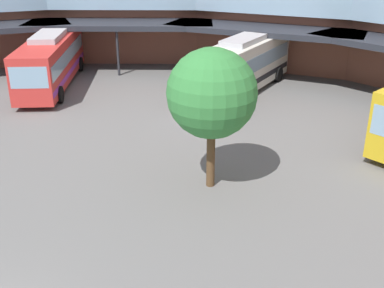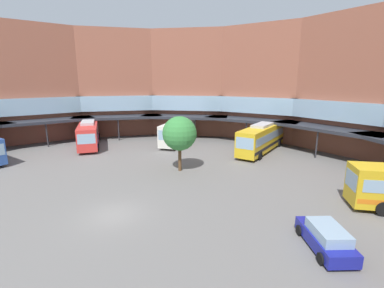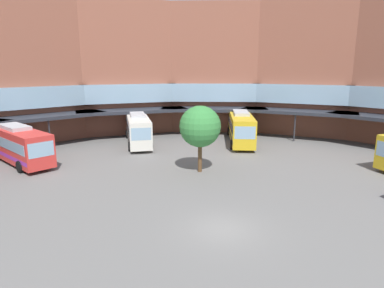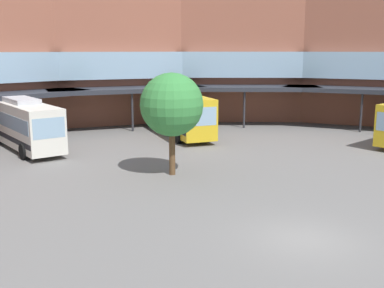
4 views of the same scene
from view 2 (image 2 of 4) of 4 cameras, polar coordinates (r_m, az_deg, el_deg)
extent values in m
plane|color=slate|center=(21.98, -15.73, -13.77)|extent=(116.18, 116.18, 0.00)
cube|color=#93543F|center=(43.52, 29.65, 10.48)|extent=(15.61, 11.10, 18.07)
cube|color=#8CADC6|center=(43.16, 28.82, 6.21)|extent=(14.38, 10.76, 2.53)
cube|color=#282B33|center=(39.54, 25.66, 2.87)|extent=(14.84, 9.25, 0.40)
cylinder|color=#2D2D33|center=(38.49, 24.23, 0.01)|extent=(0.20, 0.20, 3.61)
cube|color=#93543F|center=(48.37, 14.29, 11.85)|extent=(14.42, 6.00, 18.07)
cube|color=#8CADC6|center=(47.96, 13.85, 7.98)|extent=(12.97, 6.24, 2.53)
cube|color=#282B33|center=(44.07, 11.89, 4.81)|extent=(14.42, 4.00, 0.40)
cylinder|color=#2D2D33|center=(42.88, 11.03, 2.18)|extent=(0.20, 0.20, 3.61)
cube|color=#93543F|center=(51.51, -0.58, 12.30)|extent=(15.61, 11.10, 18.07)
cube|color=#8CADC6|center=(51.07, -0.69, 8.64)|extent=(14.38, 10.76, 2.53)
cube|color=#282B33|center=(46.98, -1.60, 5.59)|extent=(14.84, 9.25, 0.40)
cylinder|color=#2D2D33|center=(45.71, -1.96, 3.08)|extent=(0.20, 0.20, 3.61)
cube|color=#93543F|center=(52.77, -15.17, 11.88)|extent=(14.40, 14.47, 18.07)
cube|color=#8CADC6|center=(52.32, -14.98, 8.31)|extent=(13.55, 13.62, 2.53)
cube|color=#282B33|center=(48.16, -14.92, 5.34)|extent=(12.97, 13.07, 0.40)
cylinder|color=#2D2D33|center=(46.85, -14.83, 2.90)|extent=(0.20, 0.20, 3.61)
cube|color=#93543F|center=(52.11, -29.64, 10.64)|extent=(10.95, 15.61, 18.07)
cube|color=#8CADC6|center=(51.66, -29.15, 7.05)|extent=(10.63, 14.37, 2.53)
cube|color=#282B33|center=(47.55, -28.16, 4.13)|extent=(9.09, 14.87, 0.40)
cylinder|color=#2D2D33|center=(46.25, -27.62, 1.70)|extent=(0.20, 0.20, 3.61)
cube|color=red|center=(44.43, -20.44, 2.03)|extent=(10.56, 9.60, 3.01)
cube|color=#8CADC6|center=(44.36, -20.48, 2.49)|extent=(10.06, 9.18, 0.96)
cube|color=purple|center=(44.58, -20.36, 0.97)|extent=(10.40, 9.46, 0.36)
cube|color=#8CADC6|center=(38.66, -20.87, 0.99)|extent=(1.56, 1.79, 1.32)
cube|color=#B2B2B7|center=(44.16, -20.62, 4.17)|extent=(4.37, 4.12, 0.36)
cylinder|color=black|center=(40.73, -18.75, -0.67)|extent=(1.03, 0.95, 1.10)
cylinder|color=black|center=(40.89, -22.34, -0.91)|extent=(1.03, 0.95, 1.10)
cylinder|color=black|center=(48.53, -18.60, 1.48)|extent=(1.03, 0.95, 1.10)
cylinder|color=black|center=(48.66, -21.61, 1.27)|extent=(1.03, 0.95, 1.10)
cube|color=#8CADC6|center=(24.83, 29.96, -6.36)|extent=(0.94, 2.10, 1.34)
cylinder|color=black|center=(25.05, 34.66, -10.92)|extent=(1.13, 0.69, 1.10)
cylinder|color=black|center=(27.17, 32.50, -8.86)|extent=(1.13, 0.69, 1.10)
cylinder|color=black|center=(39.47, -34.43, -2.74)|extent=(1.12, 0.36, 1.10)
cube|color=gold|center=(39.36, 14.14, 1.25)|extent=(2.83, 12.29, 3.19)
cube|color=#8CADC6|center=(39.28, 14.17, 1.80)|extent=(2.87, 11.56, 1.02)
cube|color=black|center=(39.55, 14.07, -0.01)|extent=(2.85, 12.05, 0.38)
cube|color=#8CADC6|center=(33.71, 10.76, 0.14)|extent=(2.26, 0.17, 1.40)
cube|color=#B2B2B7|center=(39.04, 14.28, 3.80)|extent=(1.89, 4.44, 0.36)
cylinder|color=black|center=(35.44, 13.75, -2.34)|extent=(0.32, 1.11, 1.10)
cylinder|color=black|center=(36.32, 9.94, -1.78)|extent=(0.32, 1.11, 1.10)
cylinder|color=black|center=(43.18, 17.47, 0.18)|extent=(0.32, 1.11, 1.10)
cylinder|color=black|center=(43.90, 14.26, 0.59)|extent=(0.32, 1.11, 1.10)
cube|color=silver|center=(43.41, -2.78, 2.64)|extent=(5.22, 11.16, 3.07)
cube|color=#8CADC6|center=(43.35, -2.78, 3.12)|extent=(5.10, 10.54, 0.98)
cube|color=black|center=(43.57, -2.77, 1.53)|extent=(5.19, 10.95, 0.37)
cube|color=#8CADC6|center=(38.38, -5.45, 1.77)|extent=(2.10, 0.68, 1.35)
cube|color=#B2B2B7|center=(43.13, -2.80, 4.88)|extent=(2.68, 4.23, 0.36)
cylinder|color=black|center=(39.87, -2.86, -0.26)|extent=(0.58, 1.14, 1.10)
cylinder|color=black|center=(40.73, -6.10, -0.03)|extent=(0.58, 1.14, 1.10)
cylinder|color=black|center=(46.76, 0.16, 1.75)|extent=(0.58, 1.14, 1.10)
cylinder|color=black|center=(47.49, -2.67, 1.91)|extent=(0.58, 1.14, 1.10)
cube|color=navy|center=(18.98, 25.60, -17.30)|extent=(3.93, 4.66, 0.75)
cube|color=#8CADC6|center=(18.47, 26.17, -15.84)|extent=(2.78, 3.08, 0.60)
cylinder|color=black|center=(19.86, 21.18, -16.19)|extent=(0.55, 0.67, 0.66)
cylinder|color=black|center=(20.59, 25.98, -15.57)|extent=(0.55, 0.67, 0.66)
cylinder|color=black|center=(17.63, 24.98, -20.58)|extent=(0.55, 0.67, 0.66)
cylinder|color=black|center=(18.45, 30.30, -19.59)|extent=(0.55, 0.67, 0.66)
cylinder|color=brown|center=(30.19, -2.52, -2.64)|extent=(0.36, 0.36, 3.15)
sphere|color=#38843D|center=(29.59, -2.57, 2.18)|extent=(3.68, 3.68, 3.68)
camera|label=1|loc=(11.57, 12.33, 13.59)|focal=44.30mm
camera|label=3|loc=(16.73, -75.53, 1.28)|focal=31.25mm
camera|label=4|loc=(25.40, -61.02, 0.74)|focal=43.91mm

